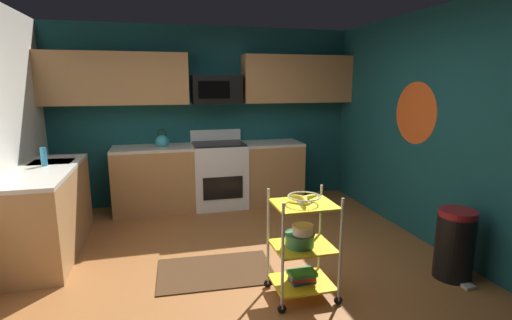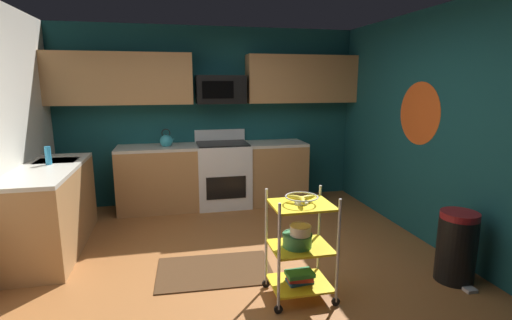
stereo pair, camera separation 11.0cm
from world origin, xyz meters
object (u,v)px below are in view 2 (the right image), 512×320
Objects in this scene: kettle at (166,141)px; dish_soap_bottle at (48,155)px; mixing_bowl_small at (300,230)px; trash_can at (456,247)px; mixing_bowl_large at (297,240)px; rolling_cart at (300,247)px; oven_range at (223,174)px; fruit_bowl at (302,198)px; microwave at (220,90)px; book_stack at (300,277)px.

kettle is 1.59m from dish_soap_bottle.
trash_can is (1.50, -0.02, -0.29)m from mixing_bowl_small.
dish_soap_bottle reaches higher than mixing_bowl_large.
rolling_cart is 0.17m from mixing_bowl_small.
oven_range is 2.65m from mixing_bowl_large.
fruit_bowl is at bearing 0.00° from mixing_bowl_large.
kettle is at bearing 133.74° from trash_can.
oven_range reaches higher than mixing_bowl_small.
rolling_cart is 4.57× the size of dish_soap_bottle.
oven_range is at bearing 123.45° from trash_can.
rolling_cart is at bearing 63.67° from mixing_bowl_small.
microwave is 2.41m from dish_soap_bottle.
mixing_bowl_large is at bearing -180.00° from rolling_cart.
microwave is 3.50× the size of dish_soap_bottle.
dish_soap_bottle is (-1.25, -0.98, 0.02)m from kettle.
mixing_bowl_large is 1.53m from trash_can.
fruit_bowl is 2.85m from kettle.
book_stack is at bearing -83.96° from microwave.
trash_can is (1.77, -2.69, -0.15)m from oven_range.
book_stack is at bearing -63.43° from rolling_cart.
rolling_cart is at bearing 0.00° from fruit_bowl.
oven_range is 5.50× the size of dish_soap_bottle.
oven_range reaches higher than fruit_bowl.
dish_soap_bottle reaches higher than mixing_bowl_small.
kettle is (-0.79, -0.00, 0.52)m from oven_range.
rolling_cart is (0.29, -2.74, -1.25)m from microwave.
microwave is at bearing 95.42° from mixing_bowl_large.
mixing_bowl_small is 0.44m from book_stack.
trash_can is at bearing -46.26° from kettle.
kettle is (-1.08, 2.63, 0.82)m from book_stack.
microwave reaches higher than mixing_bowl_small.
microwave is 2.97× the size of book_stack.
kettle is at bearing 111.81° from mixing_bowl_small.
mixing_bowl_small is 0.28× the size of trash_can.
rolling_cart is 2.89m from kettle.
rolling_cart reaches higher than mixing_bowl_large.
mixing_bowl_small is 2.89m from kettle.
oven_range is 0.95m from kettle.
trash_can is at bearing -56.55° from oven_range.
rolling_cart is 1.39× the size of trash_can.
book_stack is 2.98m from dish_soap_bottle.
rolling_cart is 0.07m from mixing_bowl_large.
fruit_bowl is at bearing -35.33° from dish_soap_bottle.
mixing_bowl_small is (-0.02, -0.03, 0.17)m from rolling_cart.
dish_soap_bottle is (-2.32, 1.69, 0.40)m from mixing_bowl_small.
mixing_bowl_small is (-0.02, -0.03, -0.26)m from fruit_bowl.
mixing_bowl_small is at bearing -68.19° from kettle.
microwave is 0.77× the size of rolling_cart.
oven_range is 2.33m from dish_soap_bottle.
oven_range is at bearing 95.85° from mixing_bowl_small.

